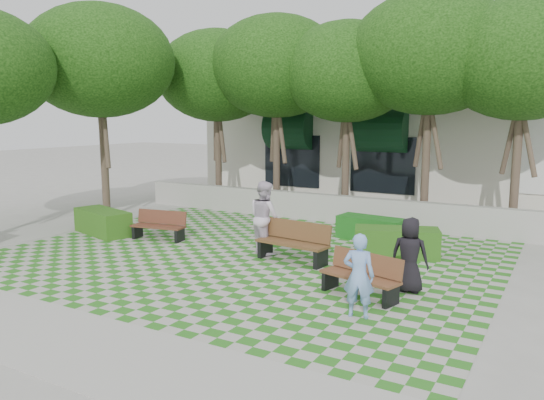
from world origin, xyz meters
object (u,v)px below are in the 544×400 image
Objects in this scene: bench_west at (159,226)px; hedge_east at (396,242)px; person_blue at (359,276)px; hedge_midright at (371,229)px; bench_east at (361,276)px; hedge_west at (103,222)px; person_dark at (410,255)px; bench_mid at (294,243)px; person_white at (265,217)px.

bench_west is 0.79× the size of hedge_east.
hedge_east is 1.37× the size of person_blue.
hedge_midright is 1.25× the size of person_blue.
person_blue reaches higher than bench_east.
hedge_west is (-1.94, -0.30, -0.03)m from bench_west.
bench_west is at bearing -166.46° from hedge_east.
person_dark is (9.39, -0.72, 0.39)m from hedge_west.
bench_mid is 3.18m from person_dark.
person_white is (3.39, 0.18, 0.54)m from bench_west.
person_blue reaches higher than hedge_west.
person_blue is 0.80× the size of person_white.
person_white reaches higher than hedge_west.
hedge_west is at bearing 179.26° from bench_west.
person_blue reaches higher than bench_mid.
person_dark is 0.81× the size of person_white.
hedge_west is at bearing -8.13° from person_dark.
bench_east is 0.83× the size of hedge_east.
person_dark is at bearing -61.22° from hedge_midright.
person_blue is at bearing -15.57° from hedge_west.
hedge_midright is at bearing 24.29° from hedge_west.
person_dark reaches higher than bench_mid.
bench_west is at bearing -32.30° from person_blue.
hedge_east is 2.80m from person_dark.
bench_west is at bearing 32.88° from person_white.
hedge_west is at bearing -155.71° from hedge_midright.
person_dark is (1.02, -2.57, 0.40)m from hedge_east.
bench_east is 0.82× the size of hedge_west.
hedge_east is (6.42, 1.55, -0.04)m from bench_west.
bench_mid is at bearing -11.48° from bench_west.
bench_mid is 3.77m from person_blue.
hedge_midright is 3.39m from person_white.
person_white is (-3.32, 1.93, 0.53)m from bench_east.
bench_west is 0.87× the size of person_white.
bench_west is (-6.72, 1.76, -0.01)m from bench_east.
bench_west is at bearing -174.85° from bench_mid.
person_dark is at bearing -9.13° from bench_mid.
person_blue is (0.63, -4.35, 0.39)m from hedge_east.
hedge_west is 5.39m from person_white.
bench_mid is 0.91× the size of hedge_west.
bench_mid is at bearing -140.08° from hedge_east.
bench_east is 3.31m from hedge_east.
bench_mid is 1.25× the size of person_dark.
bench_mid is at bearing -55.72° from person_blue.
person_dark is (0.73, 0.73, 0.35)m from bench_east.
hedge_east is at bearing 3.95° from bench_west.
bench_east is 3.88m from person_white.
person_white reaches higher than bench_east.
bench_mid is 1.00× the size of hedge_midright.
bench_east is at bearing -83.04° from person_blue.
person_white is at bearing -20.29° from person_dark.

